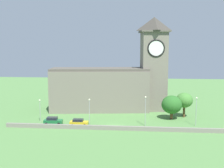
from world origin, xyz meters
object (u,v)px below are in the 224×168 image
object	(u,v)px
car_green	(53,121)
car_yellow	(79,122)
streetlamp_east_mid	(196,107)
tree_riverside_east	(172,105)
streetlamp_west_end	(40,107)
church	(115,82)
tree_riverside_west	(184,100)
streetlamp_central	(145,106)
streetlamp_west_mid	(89,107)

from	to	relation	value
car_green	car_yellow	xyz separation A→B (m)	(6.92, -0.47, -0.11)
streetlamp_east_mid	tree_riverside_east	xyz separation A→B (m)	(-5.41, 6.40, -0.79)
streetlamp_west_end	church	bearing A→B (deg)	42.10
tree_riverside_east	tree_riverside_west	size ratio (longest dim) A/B	0.94
streetlamp_east_mid	streetlamp_central	bearing A→B (deg)	-174.34
streetlamp_central	tree_riverside_east	xyz separation A→B (m)	(7.38, 7.66, -0.92)
car_green	tree_riverside_west	world-z (taller)	tree_riverside_west
car_green	car_yellow	distance (m)	6.93
streetlamp_central	car_yellow	bearing A→B (deg)	-175.66
tree_riverside_east	tree_riverside_west	bearing A→B (deg)	35.65
streetlamp_central	car_green	bearing A→B (deg)	-178.05
car_green	streetlamp_west_mid	world-z (taller)	streetlamp_west_mid
car_yellow	streetlamp_west_end	world-z (taller)	streetlamp_west_end
streetlamp_west_mid	streetlamp_central	xyz separation A→B (m)	(14.35, -0.06, 0.52)
car_yellow	tree_riverside_west	distance (m)	30.66
streetlamp_central	tree_riverside_east	world-z (taller)	streetlamp_central
car_yellow	streetlamp_east_mid	size ratio (longest dim) A/B	0.64
streetlamp_west_mid	streetlamp_central	size ratio (longest dim) A/B	0.88
church	streetlamp_east_mid	size ratio (longest dim) A/B	5.10
church	tree_riverside_west	bearing A→B (deg)	-21.21
tree_riverside_west	car_yellow	bearing A→B (deg)	-157.41
church	car_yellow	world-z (taller)	church
car_yellow	tree_riverside_east	world-z (taller)	tree_riverside_east
streetlamp_central	tree_riverside_east	bearing A→B (deg)	46.07
streetlamp_central	streetlamp_east_mid	distance (m)	12.86
streetlamp_central	tree_riverside_west	world-z (taller)	streetlamp_central
church	car_yellow	xyz separation A→B (m)	(-7.51, -19.65, -8.16)
streetlamp_west_end	tree_riverside_west	size ratio (longest dim) A/B	0.85
streetlamp_west_end	streetlamp_central	distance (m)	28.07
car_yellow	streetlamp_central	bearing A→B (deg)	4.34
car_green	streetlamp_east_mid	size ratio (longest dim) A/B	0.67
streetlamp_central	streetlamp_west_end	bearing A→B (deg)	176.91
tree_riverside_east	streetlamp_west_mid	bearing A→B (deg)	-160.72
church	streetlamp_central	world-z (taller)	church
car_green	car_yellow	world-z (taller)	car_green
streetlamp_west_mid	tree_riverside_east	distance (m)	23.03
streetlamp_east_mid	tree_riverside_west	distance (m)	9.26
car_green	tree_riverside_west	xyz separation A→B (m)	(34.97, 11.20, 3.94)
streetlamp_east_mid	tree_riverside_west	world-z (taller)	streetlamp_east_mid
tree_riverside_east	car_yellow	bearing A→B (deg)	-159.76
tree_riverside_west	car_green	bearing A→B (deg)	-162.24
car_green	streetlamp_west_mid	bearing A→B (deg)	5.28
streetlamp_west_end	car_green	bearing A→B (deg)	-28.79
car_green	tree_riverside_east	xyz separation A→B (m)	(31.17, 8.47, 3.14)
car_yellow	streetlamp_west_mid	bearing A→B (deg)	28.04
church	streetlamp_east_mid	world-z (taller)	church
church	car_green	bearing A→B (deg)	-126.95
car_yellow	streetlamp_east_mid	distance (m)	30.05
car_green	streetlamp_east_mid	bearing A→B (deg)	3.25
streetlamp_central	tree_riverside_east	size ratio (longest dim) A/B	1.15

